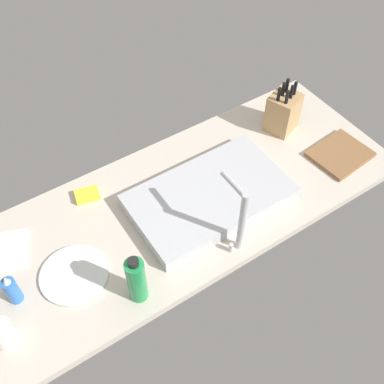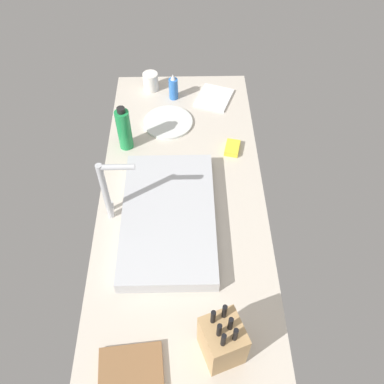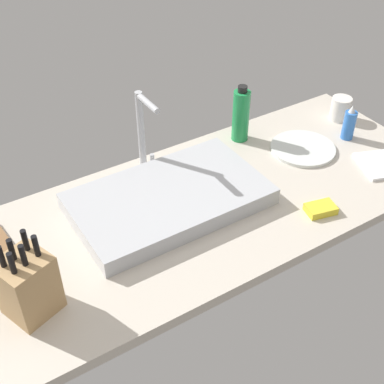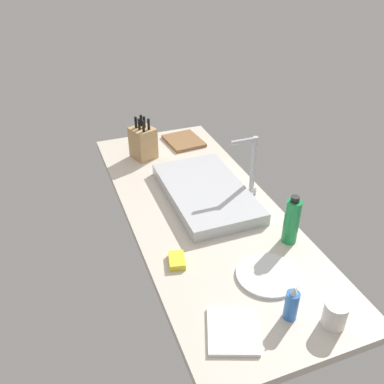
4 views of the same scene
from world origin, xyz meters
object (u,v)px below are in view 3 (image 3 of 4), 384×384
object	(u,v)px
soap_bottle	(349,124)
dinner_plate	(303,148)
water_bottle	(241,115)
coffee_mug	(340,109)
faucet	(143,127)
sink_basin	(169,199)
knife_block	(28,285)
dish_sponge	(321,209)

from	to	relation	value
soap_bottle	dinner_plate	world-z (taller)	soap_bottle
soap_bottle	water_bottle	size ratio (longest dim) A/B	0.63
soap_bottle	coffee_mug	world-z (taller)	soap_bottle
faucet	dinner_plate	size ratio (longest dim) A/B	1.24
sink_basin	coffee_mug	distance (cm)	83.21
water_bottle	coffee_mug	world-z (taller)	water_bottle
knife_block	dinner_plate	world-z (taller)	knife_block
faucet	soap_bottle	size ratio (longest dim) A/B	2.11
water_bottle	dish_sponge	xyz separation A→B (cm)	(-3.44, -46.83, -8.74)
water_bottle	dinner_plate	distance (cm)	25.24
faucet	dinner_plate	xyz separation A→B (cm)	(53.22, -19.65, -16.04)
faucet	dish_sponge	world-z (taller)	faucet
coffee_mug	dinner_plate	bearing A→B (deg)	-161.16
dish_sponge	faucet	bearing A→B (deg)	125.81
knife_block	coffee_mug	world-z (taller)	knife_block
faucet	knife_block	size ratio (longest dim) A/B	1.24
dinner_plate	coffee_mug	xyz separation A→B (cm)	(26.40, 9.01, 3.89)
knife_block	sink_basin	bearing A→B (deg)	-0.86
faucet	dish_sponge	distance (cm)	61.60
faucet	coffee_mug	world-z (taller)	faucet
sink_basin	soap_bottle	size ratio (longest dim) A/B	4.38
dinner_plate	sink_basin	bearing A→B (deg)	-178.62
water_bottle	coffee_mug	size ratio (longest dim) A/B	2.38
sink_basin	coffee_mug	world-z (taller)	coffee_mug
water_bottle	dinner_plate	world-z (taller)	water_bottle
knife_block	soap_bottle	xyz separation A→B (cm)	(124.31, 15.59, -3.01)
water_bottle	dish_sponge	world-z (taller)	water_bottle
soap_bottle	dish_sponge	distance (cm)	45.87
faucet	dish_sponge	xyz separation A→B (cm)	(34.90, -48.36, -15.44)
water_bottle	coffee_mug	bearing A→B (deg)	-12.44
sink_basin	dish_sponge	size ratio (longest dim) A/B	6.59
sink_basin	faucet	distance (cm)	25.33
sink_basin	coffee_mug	xyz separation A→B (cm)	(82.55, 10.36, 1.72)
knife_block	water_bottle	size ratio (longest dim) A/B	1.08
sink_basin	soap_bottle	distance (cm)	75.27
sink_basin	dinner_plate	xyz separation A→B (cm)	(56.15, 1.35, -2.17)
dinner_plate	coffee_mug	world-z (taller)	coffee_mug
coffee_mug	water_bottle	bearing A→B (deg)	167.56
soap_bottle	faucet	bearing A→B (deg)	162.94
water_bottle	dinner_plate	xyz separation A→B (cm)	(14.88, -18.12, -9.34)
knife_block	dinner_plate	xyz separation A→B (cm)	(105.27, 18.11, -8.28)
knife_block	soap_bottle	distance (cm)	125.32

